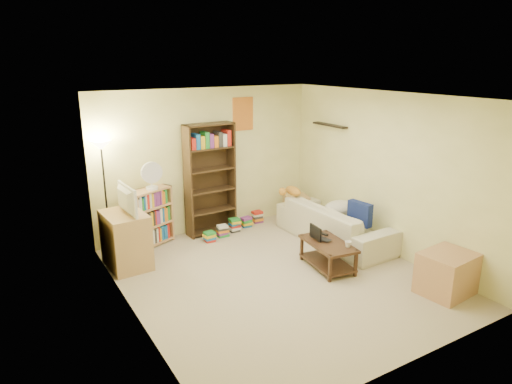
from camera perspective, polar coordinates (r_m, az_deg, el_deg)
room at (r=5.99m, az=2.89°, el=3.42°), size 4.50×4.54×2.52m
sofa at (r=7.75m, az=9.73°, el=-3.86°), size 2.21×0.97×0.63m
navy_pillow at (r=7.40m, az=12.85°, el=-2.64°), size 0.18×0.43×0.37m
cream_blanket at (r=7.81m, az=10.40°, el=-1.98°), size 0.58×0.42×0.25m
tabby_cat at (r=8.06m, az=4.43°, el=0.13°), size 0.50×0.19×0.17m
coffee_table at (r=6.78m, az=8.97°, el=-7.38°), size 0.61×0.95×0.40m
laptop at (r=6.84m, az=8.35°, el=-5.71°), size 0.43×0.37×0.02m
laptop_screen at (r=6.74m, az=7.44°, el=-5.04°), size 0.05×0.30×0.20m
mug at (r=6.60m, az=11.43°, el=-6.41°), size 0.17×0.17×0.09m
tv_remote at (r=7.01m, az=8.40°, el=-5.19°), size 0.08×0.17×0.02m
tv_stand at (r=6.97m, az=-15.95°, el=-5.79°), size 0.59×0.80×0.82m
television at (r=6.76m, az=-16.35°, el=-0.95°), size 0.72×0.17×0.41m
tall_bookshelf at (r=7.84m, az=-5.75°, el=1.93°), size 0.88×0.33×1.93m
short_bookshelf at (r=7.62m, az=-13.06°, el=-3.11°), size 0.80×0.57×0.95m
desk_fan at (r=7.39m, az=-12.91°, el=2.06°), size 0.34×0.19×0.45m
floor_lamp at (r=7.20m, az=-18.61°, el=3.25°), size 0.30×0.30×1.80m
side_table at (r=8.69m, az=5.04°, el=-1.96°), size 0.52×0.52×0.48m
end_cabinet at (r=6.51m, az=22.75°, el=-9.35°), size 0.72×0.62×0.56m
book_stacks at (r=8.14m, az=-2.54°, el=-4.21°), size 1.37×0.53×0.24m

